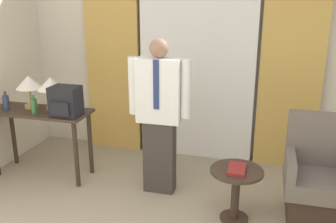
{
  "coord_description": "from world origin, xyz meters",
  "views": [
    {
      "loc": [
        0.83,
        -1.76,
        2.03
      ],
      "look_at": [
        -0.06,
        1.55,
        0.94
      ],
      "focal_mm": 40.0,
      "sensor_mm": 36.0,
      "label": 1
    }
  ],
  "objects_px": {
    "armchair": "(318,182)",
    "side_table": "(236,186)",
    "table_lamp_right": "(51,85)",
    "backpack": "(66,101)",
    "person": "(159,112)",
    "desk": "(40,122)",
    "bottle_by_lamp": "(6,102)",
    "book": "(237,169)",
    "bottle_near_edge": "(34,106)",
    "table_lamp_left": "(29,84)"
  },
  "relations": [
    {
      "from": "armchair",
      "to": "side_table",
      "type": "xyz_separation_m",
      "value": [
        -0.73,
        -0.26,
        -0.01
      ]
    },
    {
      "from": "table_lamp_right",
      "to": "armchair",
      "type": "distance_m",
      "value": 2.92
    },
    {
      "from": "table_lamp_right",
      "to": "armchair",
      "type": "height_order",
      "value": "table_lamp_right"
    },
    {
      "from": "armchair",
      "to": "side_table",
      "type": "bearing_deg",
      "value": -160.64
    },
    {
      "from": "backpack",
      "to": "person",
      "type": "xyz_separation_m",
      "value": [
        1.01,
        0.07,
        -0.06
      ]
    },
    {
      "from": "desk",
      "to": "armchair",
      "type": "bearing_deg",
      "value": -2.06
    },
    {
      "from": "bottle_by_lamp",
      "to": "book",
      "type": "height_order",
      "value": "bottle_by_lamp"
    },
    {
      "from": "armchair",
      "to": "bottle_by_lamp",
      "type": "bearing_deg",
      "value": 179.39
    },
    {
      "from": "book",
      "to": "person",
      "type": "bearing_deg",
      "value": 156.11
    },
    {
      "from": "bottle_near_edge",
      "to": "person",
      "type": "distance_m",
      "value": 1.38
    },
    {
      "from": "desk",
      "to": "bottle_by_lamp",
      "type": "relative_size",
      "value": 5.46
    },
    {
      "from": "table_lamp_right",
      "to": "bottle_by_lamp",
      "type": "distance_m",
      "value": 0.55
    },
    {
      "from": "table_lamp_right",
      "to": "bottle_near_edge",
      "type": "bearing_deg",
      "value": -121.37
    },
    {
      "from": "side_table",
      "to": "backpack",
      "type": "bearing_deg",
      "value": 171.44
    },
    {
      "from": "bottle_by_lamp",
      "to": "side_table",
      "type": "bearing_deg",
      "value": -6.44
    },
    {
      "from": "backpack",
      "to": "side_table",
      "type": "relative_size",
      "value": 0.62
    },
    {
      "from": "table_lamp_right",
      "to": "person",
      "type": "height_order",
      "value": "person"
    },
    {
      "from": "bottle_near_edge",
      "to": "side_table",
      "type": "height_order",
      "value": "bottle_near_edge"
    },
    {
      "from": "person",
      "to": "armchair",
      "type": "xyz_separation_m",
      "value": [
        1.56,
        -0.09,
        -0.52
      ]
    },
    {
      "from": "person",
      "to": "side_table",
      "type": "height_order",
      "value": "person"
    },
    {
      "from": "bottle_by_lamp",
      "to": "armchair",
      "type": "xyz_separation_m",
      "value": [
        3.33,
        -0.04,
        -0.52
      ]
    },
    {
      "from": "bottle_by_lamp",
      "to": "side_table",
      "type": "xyz_separation_m",
      "value": [
        2.59,
        -0.29,
        -0.52
      ]
    },
    {
      "from": "person",
      "to": "book",
      "type": "relative_size",
      "value": 6.42
    },
    {
      "from": "table_lamp_left",
      "to": "side_table",
      "type": "height_order",
      "value": "table_lamp_left"
    },
    {
      "from": "backpack",
      "to": "side_table",
      "type": "xyz_separation_m",
      "value": [
        1.84,
        -0.28,
        -0.59
      ]
    },
    {
      "from": "bottle_near_edge",
      "to": "armchair",
      "type": "height_order",
      "value": "bottle_near_edge"
    },
    {
      "from": "bottle_by_lamp",
      "to": "table_lamp_right",
      "type": "bearing_deg",
      "value": 15.16
    },
    {
      "from": "bottle_near_edge",
      "to": "backpack",
      "type": "height_order",
      "value": "backpack"
    },
    {
      "from": "bottle_by_lamp",
      "to": "side_table",
      "type": "distance_m",
      "value": 2.66
    },
    {
      "from": "bottle_by_lamp",
      "to": "backpack",
      "type": "distance_m",
      "value": 0.76
    },
    {
      "from": "desk",
      "to": "book",
      "type": "relative_size",
      "value": 4.56
    },
    {
      "from": "bottle_by_lamp",
      "to": "armchair",
      "type": "distance_m",
      "value": 3.37
    },
    {
      "from": "table_lamp_right",
      "to": "armchair",
      "type": "relative_size",
      "value": 0.38
    },
    {
      "from": "armchair",
      "to": "book",
      "type": "distance_m",
      "value": 0.8
    },
    {
      "from": "table_lamp_left",
      "to": "bottle_near_edge",
      "type": "xyz_separation_m",
      "value": [
        0.16,
        -0.18,
        -0.19
      ]
    },
    {
      "from": "table_lamp_right",
      "to": "person",
      "type": "bearing_deg",
      "value": -3.44
    },
    {
      "from": "desk",
      "to": "table_lamp_right",
      "type": "relative_size",
      "value": 3.1
    },
    {
      "from": "desk",
      "to": "side_table",
      "type": "relative_size",
      "value": 2.25
    },
    {
      "from": "table_lamp_left",
      "to": "side_table",
      "type": "distance_m",
      "value": 2.51
    },
    {
      "from": "bottle_near_edge",
      "to": "backpack",
      "type": "xyz_separation_m",
      "value": [
        0.37,
        0.03,
        0.07
      ]
    },
    {
      "from": "desk",
      "to": "table_lamp_left",
      "type": "xyz_separation_m",
      "value": [
        -0.14,
        0.06,
        0.42
      ]
    },
    {
      "from": "backpack",
      "to": "desk",
      "type": "bearing_deg",
      "value": 167.54
    },
    {
      "from": "desk",
      "to": "bottle_by_lamp",
      "type": "height_order",
      "value": "bottle_by_lamp"
    },
    {
      "from": "bottle_by_lamp",
      "to": "backpack",
      "type": "xyz_separation_m",
      "value": [
        0.76,
        -0.02,
        0.07
      ]
    },
    {
      "from": "side_table",
      "to": "table_lamp_right",
      "type": "bearing_deg",
      "value": 168.46
    },
    {
      "from": "bottle_by_lamp",
      "to": "desk",
      "type": "bearing_deg",
      "value": 11.17
    },
    {
      "from": "table_lamp_right",
      "to": "person",
      "type": "xyz_separation_m",
      "value": [
        1.27,
        -0.08,
        -0.18
      ]
    },
    {
      "from": "desk",
      "to": "backpack",
      "type": "height_order",
      "value": "backpack"
    },
    {
      "from": "table_lamp_right",
      "to": "person",
      "type": "distance_m",
      "value": 1.28
    },
    {
      "from": "side_table",
      "to": "table_lamp_left",
      "type": "bearing_deg",
      "value": 169.77
    }
  ]
}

